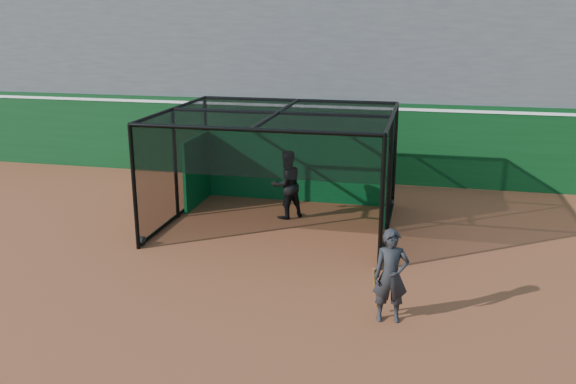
# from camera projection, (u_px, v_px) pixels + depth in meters

# --- Properties ---
(ground) EXTENTS (120.00, 120.00, 0.00)m
(ground) POSITION_uv_depth(u_px,v_px,m) (227.00, 287.00, 11.77)
(ground) COLOR brown
(ground) RESTS_ON ground
(outfield_wall) EXTENTS (50.00, 0.50, 2.50)m
(outfield_wall) POSITION_uv_depth(u_px,v_px,m) (310.00, 139.00, 19.37)
(outfield_wall) COLOR #093213
(outfield_wall) RESTS_ON ground
(grandstand) EXTENTS (50.00, 7.85, 8.95)m
(grandstand) POSITION_uv_depth(u_px,v_px,m) (330.00, 32.00, 22.02)
(grandstand) COLOR #4C4C4F
(grandstand) RESTS_ON ground
(batting_cage) EXTENTS (5.47, 4.66, 2.82)m
(batting_cage) POSITION_uv_depth(u_px,v_px,m) (278.00, 170.00, 14.91)
(batting_cage) COLOR black
(batting_cage) RESTS_ON ground
(batter) EXTENTS (1.09, 1.08, 1.77)m
(batter) POSITION_uv_depth(u_px,v_px,m) (286.00, 184.00, 15.61)
(batter) COLOR black
(batter) RESTS_ON ground
(on_deck_player) EXTENTS (0.66, 0.49, 1.64)m
(on_deck_player) POSITION_uv_depth(u_px,v_px,m) (391.00, 276.00, 10.28)
(on_deck_player) COLOR black
(on_deck_player) RESTS_ON ground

